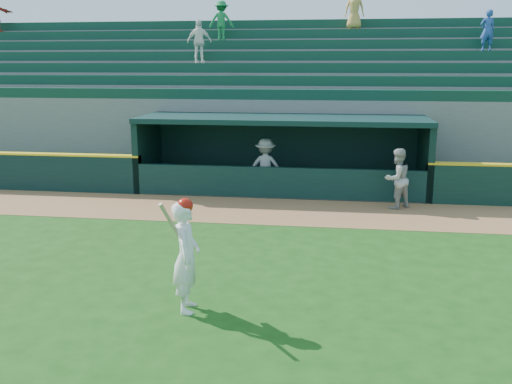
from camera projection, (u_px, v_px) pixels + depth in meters
The scene contains 7 objects.
ground at pixel (245, 271), 11.68m from camera, with size 120.00×120.00×0.00m, color #174310.
warning_track at pixel (272, 211), 16.41m from camera, with size 40.00×3.00×0.01m, color olive.
dugout_player_front at pixel (397, 179), 16.55m from camera, with size 0.86×0.67×1.77m, color #A1A19C.
dugout_player_inside at pixel (265, 166), 18.43m from camera, with size 1.17×0.67×1.80m, color #A0A09B.
dugout at pixel (283, 149), 19.11m from camera, with size 9.40×2.80×2.46m.
stands at pixel (294, 108), 23.30m from camera, with size 34.50×6.25×7.54m.
batter_at_plate at pixel (186, 255), 9.62m from camera, with size 0.60×0.84×2.00m.
Camera 1 is at (1.78, -10.89, 4.15)m, focal length 40.00 mm.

